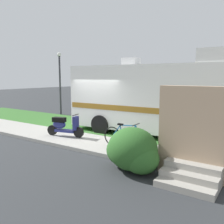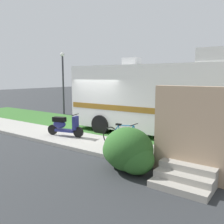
# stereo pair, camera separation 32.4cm
# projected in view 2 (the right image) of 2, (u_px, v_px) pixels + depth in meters

# --- Properties ---
(ground_plane) EXTENTS (80.00, 80.00, 0.00)m
(ground_plane) POSITION_uv_depth(u_px,v_px,m) (92.00, 135.00, 11.15)
(ground_plane) COLOR #2D3033
(sidewalk) EXTENTS (24.00, 2.00, 0.12)m
(sidewalk) POSITION_uv_depth(u_px,v_px,m) (73.00, 139.00, 10.17)
(sidewalk) COLOR #9E9B93
(sidewalk) RESTS_ON ground
(grass_strip) EXTENTS (24.00, 3.40, 0.08)m
(grass_strip) POSITION_uv_depth(u_px,v_px,m) (111.00, 128.00, 12.34)
(grass_strip) COLOR #336628
(grass_strip) RESTS_ON ground
(motorhome_rv) EXTENTS (7.69, 2.64, 3.63)m
(motorhome_rv) POSITION_uv_depth(u_px,v_px,m) (156.00, 98.00, 10.71)
(motorhome_rv) COLOR silver
(motorhome_rv) RESTS_ON ground
(scooter) EXTENTS (1.69, 0.65, 0.97)m
(scooter) POSITION_uv_depth(u_px,v_px,m) (64.00, 125.00, 10.43)
(scooter) COLOR black
(scooter) RESTS_ON ground
(bicycle) EXTENTS (1.76, 0.52, 0.91)m
(bicycle) POSITION_uv_depth(u_px,v_px,m) (123.00, 137.00, 8.62)
(bicycle) COLOR black
(bicycle) RESTS_ON ground
(pickup_truck_near) EXTENTS (5.56, 2.36, 1.70)m
(pickup_truck_near) POSITION_uv_depth(u_px,v_px,m) (169.00, 104.00, 15.24)
(pickup_truck_near) COLOR silver
(pickup_truck_near) RESTS_ON ground
(pickup_truck_far) EXTENTS (5.33, 2.13, 1.81)m
(pickup_truck_far) POSITION_uv_depth(u_px,v_px,m) (129.00, 96.00, 20.72)
(pickup_truck_far) COLOR silver
(pickup_truck_far) RESTS_ON ground
(porch_steps) EXTENTS (2.00, 1.26, 2.40)m
(porch_steps) POSITION_uv_depth(u_px,v_px,m) (191.00, 144.00, 6.15)
(porch_steps) COLOR #9E998E
(porch_steps) RESTS_ON ground
(bush_by_porch) EXTENTS (1.71, 1.28, 1.21)m
(bush_by_porch) POSITION_uv_depth(u_px,v_px,m) (128.00, 151.00, 6.82)
(bush_by_porch) COLOR #2D6026
(bush_by_porch) RESTS_ON ground
(bottle_green) EXTENTS (0.06, 0.06, 0.28)m
(bottle_green) POSITION_uv_depth(u_px,v_px,m) (170.00, 148.00, 8.26)
(bottle_green) COLOR brown
(bottle_green) RESTS_ON ground
(street_lamp_post) EXTENTS (0.28, 0.28, 4.26)m
(street_lamp_post) POSITION_uv_depth(u_px,v_px,m) (63.00, 77.00, 16.92)
(street_lamp_post) COLOR #333338
(street_lamp_post) RESTS_ON ground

